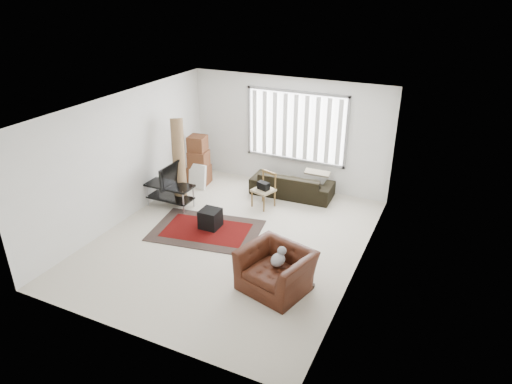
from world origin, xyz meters
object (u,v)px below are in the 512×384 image
Objects in this scene: side_chair at (264,188)px; armchair at (276,267)px; moving_boxes at (199,162)px; sofa at (292,181)px; tv_stand at (170,191)px.

armchair is at bearing -44.05° from side_chair.
moving_boxes is 1.53× the size of side_chair.
sofa is at bearing 84.09° from side_chair.
tv_stand is 0.56× the size of sofa.
tv_stand is at bearing 167.08° from armchair.
sofa is (2.38, 0.33, -0.20)m from moving_boxes.
side_chair is at bearing 63.63° from sofa.
side_chair reaches higher than sofa.
moving_boxes reaches higher than tv_stand.
armchair is (3.44, -3.19, -0.16)m from moving_boxes.
sofa is at bearing 121.92° from armchair.
moving_boxes is at bearing 5.52° from sofa.
armchair reaches higher than side_chair.
tv_stand is 1.34× the size of side_chair.
side_chair is (-0.37, -0.82, 0.08)m from sofa.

